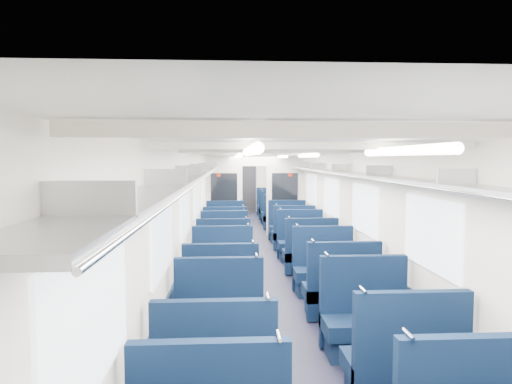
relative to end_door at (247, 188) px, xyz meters
The scene contains 37 objects.
floor 9.00m from the end_door, 90.00° to the right, with size 2.80×18.00×0.01m, color black.
ceiling 9.04m from the end_door, 90.00° to the right, with size 2.80×18.00×0.01m, color white.
wall_left 9.05m from the end_door, 98.90° to the right, with size 0.02×18.00×2.35m, color silver.
dado_left 9.07m from the end_door, 98.81° to the right, with size 0.03×17.90×0.70m, color #0E1B31.
wall_right 9.05m from the end_door, 81.10° to the right, with size 0.02×18.00×2.35m, color silver.
dado_right 9.07m from the end_door, 81.19° to the right, with size 0.03×17.90×0.70m, color #0E1B31.
wall_far 0.19m from the end_door, 90.00° to the left, with size 2.80×0.02×2.35m, color silver.
luggage_rack_left 9.07m from the end_door, 97.73° to the right, with size 0.36×17.40×0.18m.
luggage_rack_right 9.07m from the end_door, 82.27° to the right, with size 0.36×17.40×0.18m.
windows 9.41m from the end_door, 90.00° to the right, with size 2.78×15.60×0.75m.
ceiling_fittings 9.29m from the end_door, 90.00° to the right, with size 2.70×16.06×0.11m.
end_door is the anchor object (origin of this frame).
bulkhead 5.77m from the end_door, 90.00° to the right, with size 2.80×0.10×2.35m.
seat_4 15.07m from the end_door, 93.16° to the right, with size 1.01×0.56×1.13m.
seat_5 14.93m from the end_door, 86.81° to the right, with size 1.01×0.56×1.13m.
seat_6 13.82m from the end_door, 93.45° to the right, with size 1.01×0.56×1.13m.
seat_7 13.82m from the end_door, 86.55° to the right, with size 1.01×0.56×1.13m.
seat_8 12.71m from the end_door, 93.75° to the right, with size 1.01×0.56×1.13m.
seat_9 12.68m from the end_door, 86.24° to the right, with size 1.01×0.56×1.13m.
seat_10 11.43m from the end_door, 94.17° to the right, with size 1.01×0.56×1.13m.
seat_11 11.54m from the end_door, 85.87° to the right, with size 1.01×0.56×1.13m.
seat_12 10.26m from the end_door, 94.65° to the right, with size 1.01×0.56×1.13m.
seat_13 10.27m from the end_door, 85.36° to the right, with size 1.01×0.56×1.13m.
seat_14 9.25m from the end_door, 95.16° to the right, with size 1.01×0.56×1.13m.
seat_15 9.12m from the end_door, 84.76° to the right, with size 1.01×0.56×1.13m.
seat_16 8.20m from the end_door, 95.83° to the right, with size 1.01×0.56×1.13m.
seat_17 7.99m from the end_door, 84.02° to the right, with size 1.01×0.56×1.13m.
seat_18 6.96m from the end_door, 96.88° to the right, with size 1.01×0.56×1.13m.
seat_19 6.88m from the end_door, 83.04° to the right, with size 1.01×0.56×1.13m.
seat_20 5.00m from the end_door, 99.63° to the right, with size 1.01×0.56×1.13m.
seat_21 4.83m from the end_door, 80.00° to the right, with size 1.01×0.56×1.13m.
seat_22 3.88m from the end_door, 102.52° to the right, with size 1.01×0.56×1.13m.
seat_23 3.87m from the end_door, 77.45° to the right, with size 1.01×0.56×1.13m.
seat_24 2.76m from the end_door, 108.04° to the right, with size 1.01×0.56×1.13m.
seat_25 2.76m from the end_door, 71.94° to the right, with size 1.01×0.56×1.13m.
seat_26 1.79m from the end_door, 119.90° to the right, with size 1.01×0.56×1.13m.
seat_27 1.79m from the end_door, 60.21° to the right, with size 1.01×0.56×1.13m.
Camera 1 is at (-0.70, -9.70, 2.20)m, focal length 31.49 mm.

